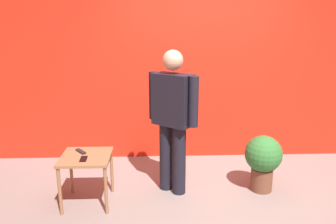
% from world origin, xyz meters
% --- Properties ---
extents(ground_plane, '(12.00, 12.00, 0.00)m').
position_xyz_m(ground_plane, '(0.00, 0.00, 0.00)').
color(ground_plane, gray).
extents(back_wall_red, '(6.24, 0.12, 3.25)m').
position_xyz_m(back_wall_red, '(0.00, 1.57, 1.62)').
color(back_wall_red, red).
rests_on(back_wall_red, ground_plane).
extents(standing_person, '(0.59, 0.50, 1.69)m').
position_xyz_m(standing_person, '(-0.48, 0.44, 0.95)').
color(standing_person, black).
rests_on(standing_person, ground_plane).
extents(side_table, '(0.54, 0.54, 0.57)m').
position_xyz_m(side_table, '(-1.44, 0.19, 0.48)').
color(side_table, olive).
rests_on(side_table, ground_plane).
extents(cell_phone, '(0.08, 0.15, 0.01)m').
position_xyz_m(cell_phone, '(-1.45, 0.09, 0.57)').
color(cell_phone, black).
rests_on(cell_phone, side_table).
extents(tv_remote, '(0.14, 0.16, 0.02)m').
position_xyz_m(tv_remote, '(-1.52, 0.29, 0.58)').
color(tv_remote, black).
rests_on(tv_remote, side_table).
extents(potted_plant, '(0.44, 0.44, 0.69)m').
position_xyz_m(potted_plant, '(0.60, 0.41, 0.41)').
color(potted_plant, brown).
rests_on(potted_plant, ground_plane).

